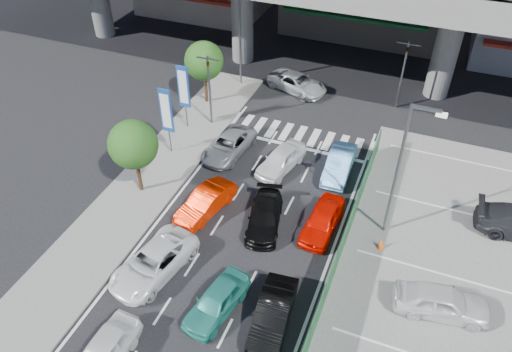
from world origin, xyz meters
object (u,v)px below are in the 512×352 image
at_px(street_lamp_left, 242,27).
at_px(tree_near, 133,145).
at_px(crossing_wagon_silver, 297,83).
at_px(wagon_silver_front_left, 229,145).
at_px(tree_far, 204,61).
at_px(sedan_white_front_mid, 281,159).
at_px(hatch_black_mid_right, 273,314).
at_px(taxi_orange_right, 322,220).
at_px(traffic_light_left, 209,74).
at_px(street_lamp_right, 403,162).
at_px(parked_sedan_white, 442,302).
at_px(kei_truck_front_right, 339,164).
at_px(taxi_orange_left, 206,202).
at_px(sedan_white_mid_left, 154,263).
at_px(traffic_light_right, 406,58).
at_px(taxi_teal_mid, 217,301).
at_px(signboard_near, 166,113).
at_px(signboard_far, 184,89).
at_px(sedan_black_mid, 265,217).
at_px(traffic_cone, 381,244).

xyz_separation_m(street_lamp_left, tree_near, (-0.67, -14.00, -1.38)).
bearing_deg(crossing_wagon_silver, wagon_silver_front_left, -170.47).
relative_size(tree_far, sedan_white_front_mid, 1.19).
distance_m(hatch_black_mid_right, taxi_orange_right, 6.56).
height_order(traffic_light_left, taxi_orange_right, traffic_light_left).
bearing_deg(street_lamp_right, parked_sedan_white, -53.80).
bearing_deg(kei_truck_front_right, taxi_orange_left, -136.44).
distance_m(sedan_white_mid_left, taxi_orange_right, 9.11).
height_order(traffic_light_right, tree_near, traffic_light_right).
xyz_separation_m(taxi_teal_mid, taxi_orange_right, (3.09, 6.82, 0.02)).
height_order(signboard_near, hatch_black_mid_right, signboard_near).
relative_size(signboard_far, tree_far, 0.98).
bearing_deg(taxi_orange_right, sedan_white_front_mid, 135.93).
xyz_separation_m(sedan_black_mid, parked_sedan_white, (9.52, -2.35, 0.18)).
bearing_deg(taxi_orange_left, street_lamp_right, 25.58).
relative_size(signboard_near, tree_far, 0.98).
xyz_separation_m(tree_far, crossing_wagon_silver, (5.74, 4.15, -2.73)).
bearing_deg(taxi_orange_right, signboard_near, 167.60).
bearing_deg(traffic_light_left, taxi_orange_left, -66.46).
distance_m(tree_near, kei_truck_front_right, 12.35).
distance_m(traffic_light_right, taxi_teal_mid, 21.77).
bearing_deg(tree_far, sedan_white_front_mid, -34.92).
bearing_deg(parked_sedan_white, tree_far, 46.67).
distance_m(sedan_black_mid, wagon_silver_front_left, 6.94).
height_order(street_lamp_right, taxi_orange_right, street_lamp_right).
bearing_deg(sedan_black_mid, street_lamp_right, 4.32).
height_order(traffic_light_right, street_lamp_left, street_lamp_left).
distance_m(traffic_light_left, street_lamp_right, 14.68).
xyz_separation_m(sedan_white_mid_left, sedan_white_front_mid, (3.07, 10.15, 0.00)).
relative_size(signboard_near, crossing_wagon_silver, 0.99).
xyz_separation_m(taxi_orange_right, crossing_wagon_silver, (-5.90, 13.82, -0.03)).
relative_size(signboard_near, parked_sedan_white, 1.09).
distance_m(tree_far, sedan_white_mid_left, 16.49).
bearing_deg(tree_far, tree_near, -85.64).
bearing_deg(street_lamp_left, sedan_white_front_mid, -54.78).
distance_m(hatch_black_mid_right, crossing_wagon_silver, 21.08).
height_order(street_lamp_left, sedan_black_mid, street_lamp_left).
bearing_deg(signboard_far, street_lamp_left, 79.69).
height_order(signboard_far, hatch_black_mid_right, signboard_far).
bearing_deg(street_lamp_left, taxi_orange_right, -52.33).
height_order(sedan_black_mid, crossing_wagon_silver, crossing_wagon_silver).
distance_m(taxi_orange_left, crossing_wagon_silver, 14.83).
bearing_deg(traffic_cone, sedan_white_front_mid, 147.78).
bearing_deg(hatch_black_mid_right, traffic_cone, 54.28).
bearing_deg(kei_truck_front_right, taxi_teal_mid, -104.41).
xyz_separation_m(traffic_light_left, sedan_black_mid, (7.02, -7.97, -3.32)).
distance_m(kei_truck_front_right, crossing_wagon_silver, 10.29).
distance_m(hatch_black_mid_right, wagon_silver_front_left, 13.11).
xyz_separation_m(signboard_far, tree_near, (0.60, -6.99, 0.32)).
height_order(signboard_near, taxi_orange_left, signboard_near).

